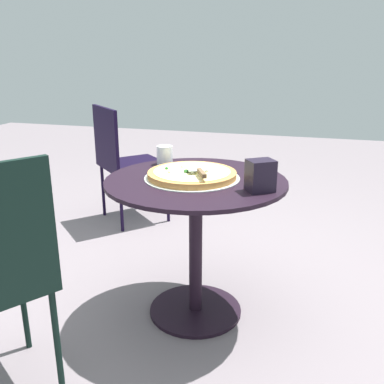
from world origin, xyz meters
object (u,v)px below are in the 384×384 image
drinking_cup (165,155)px  patio_chair_far (123,157)px  napkin_dispenser (260,176)px  patio_table (196,218)px  pizza_on_tray (192,175)px  pizza_server (199,171)px

drinking_cup → patio_chair_far: 1.06m
napkin_dispenser → patio_table: bearing=127.9°
drinking_cup → pizza_on_tray: bearing=44.3°
patio_table → napkin_dispenser: napkin_dispenser is taller
pizza_server → napkin_dispenser: 0.28m
pizza_server → drinking_cup: bearing=-136.7°
pizza_on_tray → patio_table: bearing=66.2°
patio_chair_far → pizza_on_tray: bearing=38.7°
pizza_on_tray → patio_chair_far: bearing=-141.3°
pizza_on_tray → napkin_dispenser: 0.34m
drinking_cup → patio_chair_far: (-0.82, -0.62, -0.23)m
pizza_on_tray → napkin_dispenser: napkin_dispenser is taller
drinking_cup → patio_chair_far: size_ratio=0.11×
napkin_dispenser → patio_chair_far: bearing=101.2°
patio_table → patio_chair_far: patio_chair_far is taller
patio_table → drinking_cup: 0.39m
pizza_server → pizza_on_tray: bearing=-140.5°
patio_table → patio_chair_far: 1.35m
pizza_on_tray → pizza_server: size_ratio=2.09×
pizza_on_tray → drinking_cup: 0.30m
napkin_dispenser → pizza_server: bearing=136.3°
patio_chair_far → drinking_cup: bearing=37.1°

